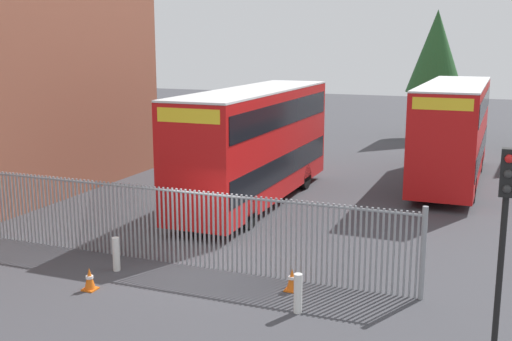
% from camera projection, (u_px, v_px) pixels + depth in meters
% --- Properties ---
extents(ground_plane, '(100.00, 100.00, 0.00)m').
position_uv_depth(ground_plane, '(293.00, 201.00, 24.95)').
color(ground_plane, '#3D3D42').
extents(palisade_fence, '(14.17, 0.14, 2.35)m').
position_uv_depth(palisade_fence, '(169.00, 223.00, 17.82)').
color(palisade_fence, gray).
rests_on(palisade_fence, ground).
extents(double_decker_bus_near_gate, '(2.54, 10.81, 4.42)m').
position_uv_depth(double_decker_bus_near_gate, '(255.00, 141.00, 24.25)').
color(double_decker_bus_near_gate, red).
rests_on(double_decker_bus_near_gate, ground).
extents(double_decker_bus_behind_fence_left, '(2.54, 10.81, 4.42)m').
position_uv_depth(double_decker_bus_behind_fence_left, '(453.00, 129.00, 27.73)').
color(double_decker_bus_behind_fence_left, red).
rests_on(double_decker_bus_behind_fence_left, ground).
extents(bollard_near_left, '(0.20, 0.20, 0.95)m').
position_uv_depth(bollard_near_left, '(116.00, 254.00, 17.33)').
color(bollard_near_left, silver).
rests_on(bollard_near_left, ground).
extents(bollard_center_front, '(0.20, 0.20, 0.95)m').
position_uv_depth(bollard_center_front, '(298.00, 293.00, 14.64)').
color(bollard_center_front, silver).
rests_on(bollard_center_front, ground).
extents(traffic_cone_by_gate, '(0.34, 0.34, 0.59)m').
position_uv_depth(traffic_cone_by_gate, '(90.00, 279.00, 16.02)').
color(traffic_cone_by_gate, orange).
rests_on(traffic_cone_by_gate, ground).
extents(traffic_cone_mid_forecourt, '(0.34, 0.34, 0.59)m').
position_uv_depth(traffic_cone_mid_forecourt, '(292.00, 280.00, 15.97)').
color(traffic_cone_mid_forecourt, orange).
rests_on(traffic_cone_mid_forecourt, ground).
extents(traffic_light_kerbside, '(0.28, 0.33, 4.30)m').
position_uv_depth(traffic_light_kerbside, '(504.00, 218.00, 11.75)').
color(traffic_light_kerbside, black).
rests_on(traffic_light_kerbside, ground).
extents(tree_tall_back, '(3.61, 3.61, 8.13)m').
position_uv_depth(tree_tall_back, '(436.00, 51.00, 40.09)').
color(tree_tall_back, '#4C3823').
rests_on(tree_tall_back, ground).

